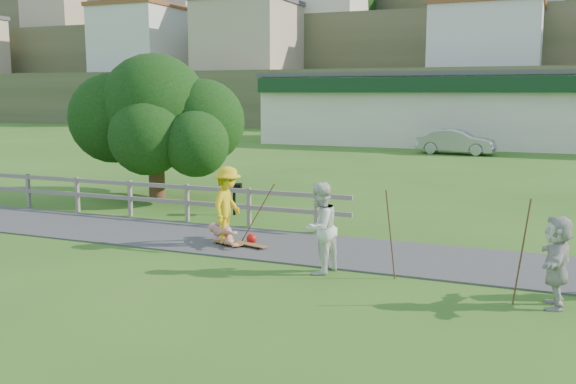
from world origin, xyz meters
name	(u,v)px	position (x,y,z in m)	size (l,w,h in m)	color
ground	(188,254)	(0.00, 0.00, 0.00)	(260.00, 260.00, 0.00)	#2E621C
path	(218,239)	(0.00, 1.50, 0.02)	(34.00, 3.00, 0.04)	#3C3C3F
fence	(113,191)	(-4.62, 3.30, 0.72)	(15.05, 0.10, 1.10)	slate
strip_mall	(497,109)	(4.00, 34.94, 2.58)	(32.50, 10.75, 5.10)	silver
hillside	(505,20)	(0.00, 91.31, 14.41)	(220.00, 67.00, 47.50)	#404D2D
skater_rider	(228,209)	(0.56, 0.96, 0.93)	(1.21, 0.69, 1.87)	yellow
skater_fallen	(223,233)	(0.36, 1.11, 0.29)	(1.59, 0.38, 0.58)	tan
spectator_a	(320,228)	(3.39, -0.33, 0.95)	(0.93, 0.72, 1.91)	white
spectator_d	(557,262)	(7.92, -0.79, 0.82)	(1.52, 0.48, 1.64)	#BAB9B5
car_silver	(456,142)	(2.33, 27.21, 0.75)	(1.59, 4.57, 1.51)	#A4A5AC
tree	(156,137)	(-5.20, 6.52, 2.17)	(6.10, 6.10, 4.34)	black
bbq	(234,199)	(-1.17, 4.68, 0.48)	(0.45, 0.34, 0.97)	black
longboard_rider	(228,245)	(0.56, 0.96, 0.05)	(0.85, 0.21, 0.09)	brown
longboard_fallen	(251,246)	(1.16, 1.01, 0.05)	(0.90, 0.22, 0.10)	brown
helmet	(252,239)	(0.96, 1.46, 0.13)	(0.26, 0.26, 0.26)	red
pole_rider	(257,209)	(1.16, 1.36, 0.91)	(0.03, 0.03, 1.82)	brown
pole_spec_left	(390,234)	(4.84, -0.17, 0.91)	(0.03, 0.03, 1.82)	brown
pole_spec_right	(522,252)	(7.35, -0.92, 0.97)	(0.03, 0.03, 1.93)	brown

